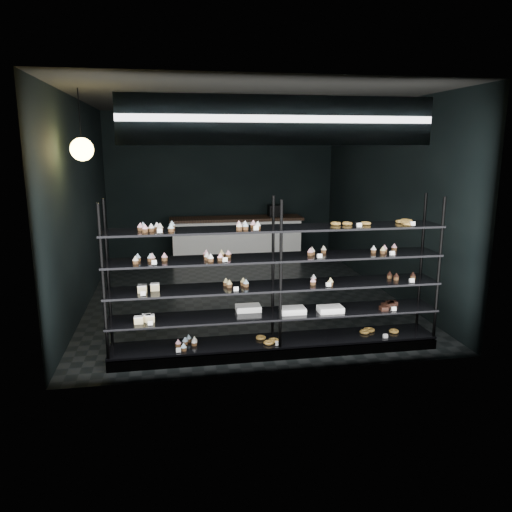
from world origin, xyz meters
The scene contains 5 objects.
room centered at (0.00, 0.00, 1.60)m, with size 5.01×6.01×3.20m.
display_shelf centered at (0.05, -2.45, 0.63)m, with size 4.00×0.50×1.91m.
signage centered at (0.00, -2.93, 2.75)m, with size 3.30×0.05×0.50m.
pendant_lamp centered at (-2.20, -1.48, 2.45)m, with size 0.28×0.28×0.87m.
service_counter centered at (0.26, 2.50, 0.50)m, with size 2.85×0.65×1.23m.
Camera 1 is at (-1.15, -8.08, 2.50)m, focal length 35.00 mm.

